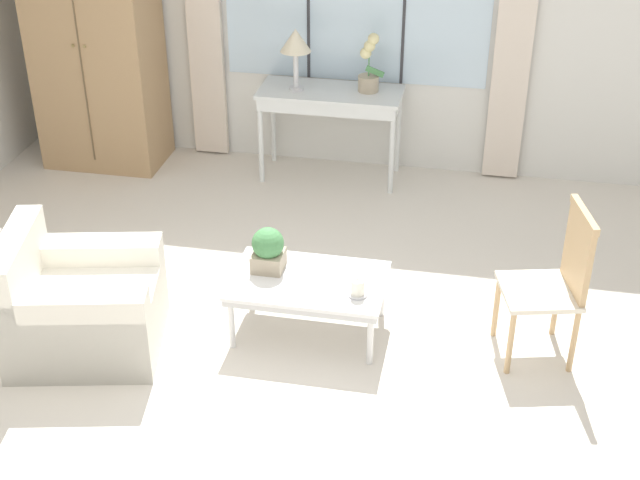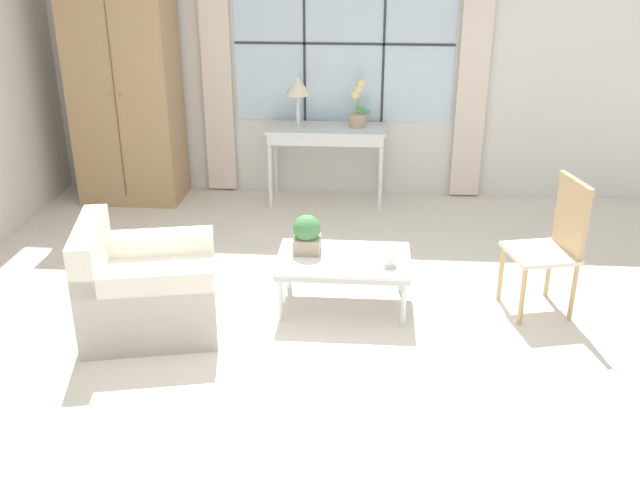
# 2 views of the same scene
# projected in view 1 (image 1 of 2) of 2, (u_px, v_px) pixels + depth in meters

# --- Properties ---
(ground_plane) EXTENTS (14.00, 14.00, 0.00)m
(ground_plane) POSITION_uv_depth(u_px,v_px,m) (273.00, 369.00, 5.40)
(ground_plane) COLOR silver
(wall_back_windowed) EXTENTS (7.20, 0.14, 2.80)m
(wall_back_windowed) POSITION_uv_depth(u_px,v_px,m) (357.00, 5.00, 7.26)
(wall_back_windowed) COLOR silver
(wall_back_windowed) RESTS_ON ground_plane
(armoire) EXTENTS (1.07, 0.68, 2.35)m
(armoire) POSITION_uv_depth(u_px,v_px,m) (94.00, 30.00, 7.40)
(armoire) COLOR tan
(armoire) RESTS_ON ground_plane
(console_table) EXTENTS (1.18, 0.51, 0.78)m
(console_table) POSITION_uv_depth(u_px,v_px,m) (330.00, 101.00, 7.35)
(console_table) COLOR silver
(console_table) RESTS_ON ground_plane
(table_lamp) EXTENTS (0.25, 0.25, 0.51)m
(table_lamp) POSITION_uv_depth(u_px,v_px,m) (296.00, 43.00, 7.12)
(table_lamp) COLOR silver
(table_lamp) RESTS_ON console_table
(potted_orchid) EXTENTS (0.22, 0.17, 0.48)m
(potted_orchid) POSITION_uv_depth(u_px,v_px,m) (369.00, 69.00, 7.20)
(potted_orchid) COLOR tan
(potted_orchid) RESTS_ON console_table
(armchair_upholstered) EXTENTS (1.05, 0.99, 0.79)m
(armchair_upholstered) POSITION_uv_depth(u_px,v_px,m) (81.00, 308.00, 5.48)
(armchair_upholstered) COLOR silver
(armchair_upholstered) RESTS_ON ground_plane
(side_chair_wooden) EXTENTS (0.53, 0.53, 0.99)m
(side_chair_wooden) POSITION_uv_depth(u_px,v_px,m) (557.00, 276.00, 5.27)
(side_chair_wooden) COLOR beige
(side_chair_wooden) RESTS_ON ground_plane
(coffee_table) EXTENTS (0.97, 0.62, 0.39)m
(coffee_table) POSITION_uv_depth(u_px,v_px,m) (308.00, 285.00, 5.57)
(coffee_table) COLOR silver
(coffee_table) RESTS_ON ground_plane
(potted_plant_small) EXTENTS (0.20, 0.20, 0.29)m
(potted_plant_small) POSITION_uv_depth(u_px,v_px,m) (268.00, 249.00, 5.59)
(potted_plant_small) COLOR tan
(potted_plant_small) RESTS_ON coffee_table
(pillar_candle) EXTENTS (0.12, 0.12, 0.12)m
(pillar_candle) POSITION_uv_depth(u_px,v_px,m) (358.00, 288.00, 5.37)
(pillar_candle) COLOR silver
(pillar_candle) RESTS_ON coffee_table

